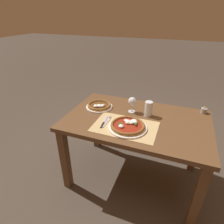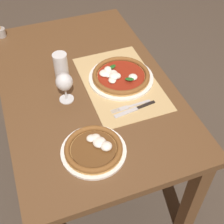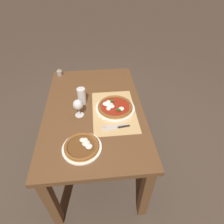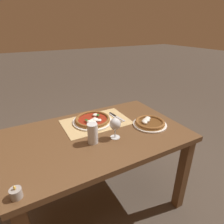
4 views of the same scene
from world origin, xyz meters
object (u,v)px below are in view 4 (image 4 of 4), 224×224
(pizza_near, at_px, (93,120))
(pizza_far, at_px, (150,123))
(fork, at_px, (115,118))
(knife, at_px, (117,117))
(pint_glass, at_px, (93,134))
(wine_glass, at_px, (115,125))
(votive_candle, at_px, (16,194))

(pizza_near, distance_m, pizza_far, 0.47)
(fork, height_order, knife, knife)
(pint_glass, bearing_deg, pizza_far, -179.10)
(fork, relative_size, knife, 0.93)
(wine_glass, relative_size, knife, 0.72)
(fork, bearing_deg, wine_glass, 60.30)
(votive_candle, bearing_deg, fork, -148.69)
(pizza_far, xyz_separation_m, pint_glass, (0.51, 0.01, 0.05))
(pizza_far, bearing_deg, pizza_near, -34.53)
(wine_glass, distance_m, fork, 0.33)
(pizza_near, bearing_deg, pizza_far, 145.47)
(pizza_near, xyz_separation_m, pizza_far, (-0.39, 0.27, -0.00))
(wine_glass, bearing_deg, pint_glass, -7.21)
(pint_glass, distance_m, fork, 0.41)
(votive_candle, bearing_deg, pint_glass, -153.44)
(pint_glass, height_order, fork, pint_glass)
(pizza_far, xyz_separation_m, wine_glass, (0.34, 0.03, 0.09))
(wine_glass, xyz_separation_m, pint_glass, (0.17, -0.02, -0.04))
(pizza_near, bearing_deg, wine_glass, 99.31)
(pizza_near, xyz_separation_m, wine_glass, (-0.05, 0.30, 0.08))
(knife, bearing_deg, pizza_far, 122.85)
(wine_glass, bearing_deg, pizza_near, -80.69)
(pint_glass, xyz_separation_m, knife, (-0.34, -0.26, -0.06))
(pint_glass, bearing_deg, pizza_near, -113.01)
(pizza_far, relative_size, knife, 1.26)
(pizza_near, height_order, votive_candle, votive_candle)
(knife, xyz_separation_m, votive_candle, (0.84, 0.51, 0.02))
(fork, bearing_deg, pizza_near, -7.65)
(wine_glass, height_order, pint_glass, wine_glass)
(wine_glass, height_order, knife, wine_glass)
(pizza_near, xyz_separation_m, knife, (-0.23, 0.02, -0.02))
(knife, bearing_deg, fork, 24.75)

